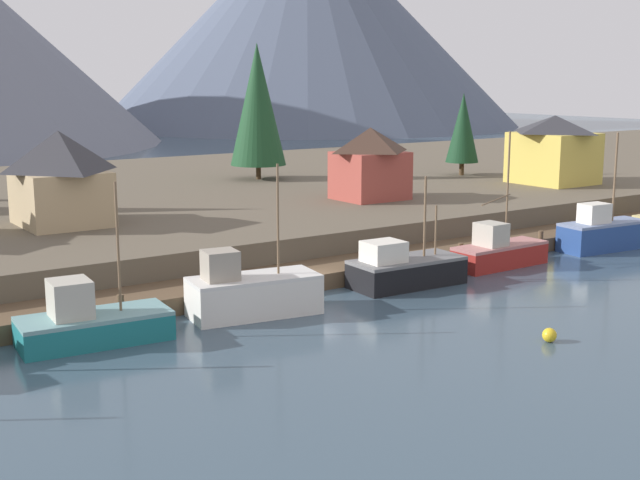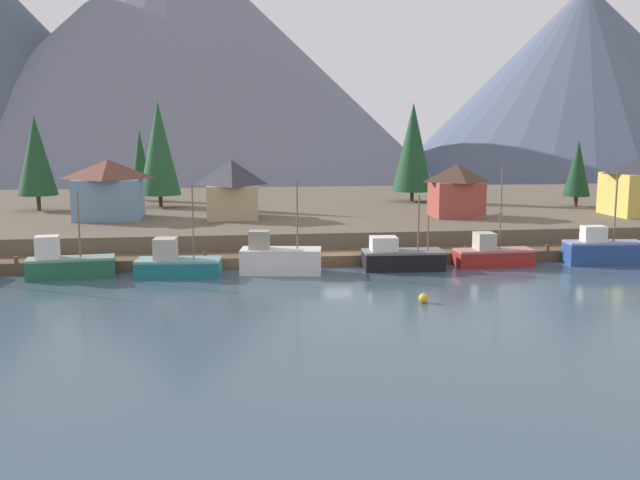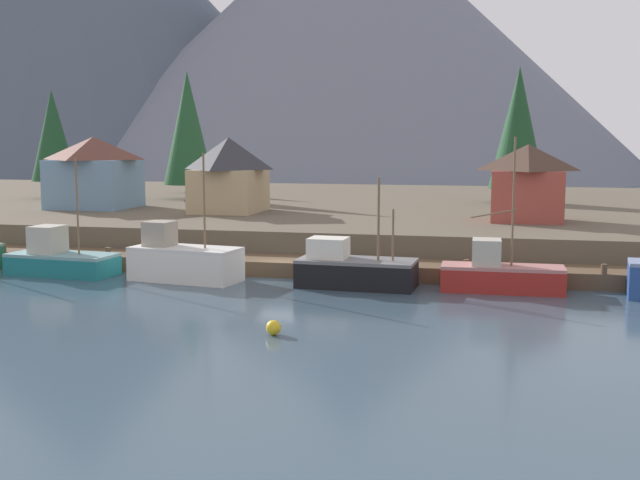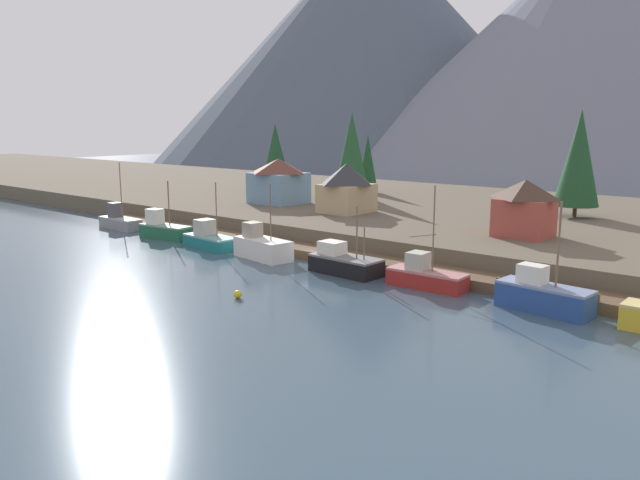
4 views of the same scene
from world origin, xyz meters
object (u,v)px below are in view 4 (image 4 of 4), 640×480
at_px(fishing_boat_red, 426,276).
at_px(house_red, 525,208).
at_px(house_blue, 279,181).
at_px(conifer_back_left, 368,159).
at_px(fishing_boat_teal, 210,239).
at_px(fishing_boat_black, 344,263).
at_px(fishing_boat_green, 164,229).
at_px(fishing_boat_grey, 119,221).
at_px(conifer_near_left, 352,151).
at_px(fishing_boat_blue, 543,296).
at_px(house_tan, 347,187).
at_px(conifer_mid_left, 579,158).
at_px(conifer_mid_right, 275,153).
at_px(fishing_boat_white, 262,247).
at_px(channel_buoy, 238,294).

relative_size(fishing_boat_red, house_red, 1.51).
xyz_separation_m(house_blue, conifer_back_left, (1.23, 20.60, 2.22)).
distance_m(fishing_boat_teal, conifer_back_left, 42.24).
distance_m(fishing_boat_teal, fishing_boat_black, 19.66).
height_order(fishing_boat_green, house_red, house_red).
xyz_separation_m(house_red, house_blue, (-38.72, 3.33, 0.28)).
height_order(fishing_boat_grey, fishing_boat_black, fishing_boat_grey).
bearing_deg(house_blue, conifer_near_left, 68.59).
xyz_separation_m(fishing_boat_blue, house_blue, (-47.36, 20.17, 4.59)).
bearing_deg(house_tan, fishing_boat_teal, -104.59).
xyz_separation_m(fishing_boat_green, fishing_boat_teal, (9.01, -0.21, -0.15)).
xyz_separation_m(fishing_boat_grey, conifer_mid_left, (49.34, 33.92, 8.86)).
bearing_deg(conifer_mid_right, fishing_boat_white, -48.07).
bearing_deg(fishing_boat_blue, fishing_boat_black, -174.18).
bearing_deg(conifer_mid_right, house_red, -14.87).
xyz_separation_m(conifer_near_left, channel_buoy, (22.12, -44.51, -9.60)).
xyz_separation_m(fishing_boat_green, fishing_boat_black, (28.67, -0.12, -0.11)).
relative_size(fishing_boat_green, conifer_mid_right, 0.64).
bearing_deg(fishing_boat_black, house_blue, 146.73).
distance_m(fishing_boat_green, conifer_back_left, 41.42).
height_order(fishing_boat_green, house_tan, house_tan).
relative_size(fishing_boat_black, house_blue, 0.98).
bearing_deg(channel_buoy, fishing_boat_white, 127.76).
bearing_deg(house_red, conifer_mid_right, 165.13).
bearing_deg(fishing_boat_red, conifer_mid_right, 146.57).
relative_size(fishing_boat_red, conifer_back_left, 0.93).
relative_size(conifer_mid_left, conifer_back_left, 1.38).
relative_size(fishing_boat_grey, house_blue, 1.23).
xyz_separation_m(house_tan, channel_buoy, (13.22, -31.76, -5.48)).
xyz_separation_m(fishing_boat_teal, channel_buoy, (18.26, -12.41, -0.67)).
bearing_deg(fishing_boat_blue, channel_buoy, -143.14).
relative_size(fishing_boat_blue, conifer_back_left, 0.88).
bearing_deg(fishing_boat_grey, fishing_boat_red, 0.48).
xyz_separation_m(house_tan, house_blue, (-13.49, 1.06, 0.01)).
height_order(fishing_boat_green, fishing_boat_black, fishing_boat_green).
bearing_deg(fishing_boat_teal, fishing_boat_red, 6.29).
relative_size(fishing_boat_green, house_red, 1.22).
xyz_separation_m(house_red, conifer_near_left, (-34.13, 15.01, 4.39)).
xyz_separation_m(house_tan, conifer_mid_right, (-23.35, 10.63, 3.36)).
xyz_separation_m(fishing_boat_blue, conifer_near_left, (-42.77, 31.86, 8.70)).
bearing_deg(conifer_mid_left, fishing_boat_white, -121.13).
distance_m(fishing_boat_grey, fishing_boat_black, 39.25).
height_order(fishing_boat_black, channel_buoy, fishing_boat_black).
xyz_separation_m(fishing_boat_white, conifer_mid_left, (20.98, 34.75, 8.66)).
height_order(house_tan, house_red, house_tan).
bearing_deg(house_tan, fishing_boat_red, -38.85).
bearing_deg(conifer_back_left, fishing_boat_teal, -80.02).
bearing_deg(conifer_back_left, house_red, -32.55).
xyz_separation_m(conifer_mid_left, channel_buoy, (-11.51, -46.99, -9.56)).
bearing_deg(conifer_back_left, fishing_boat_red, -48.66).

